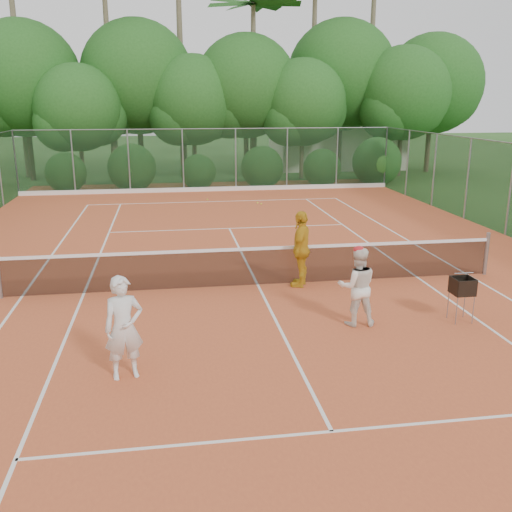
{
  "coord_description": "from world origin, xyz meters",
  "views": [
    {
      "loc": [
        -2.08,
        -13.01,
        4.4
      ],
      "look_at": [
        -0.24,
        -1.2,
        1.1
      ],
      "focal_mm": 40.0,
      "sensor_mm": 36.0,
      "label": 1
    }
  ],
  "objects_px": {
    "player_yellow": "(301,249)",
    "ball_hopper": "(463,287)",
    "player_white": "(124,328)",
    "player_center_grp": "(357,286)"
  },
  "relations": [
    {
      "from": "player_center_grp",
      "to": "ball_hopper",
      "type": "height_order",
      "value": "player_center_grp"
    },
    {
      "from": "player_white",
      "to": "player_yellow",
      "type": "relative_size",
      "value": 0.93
    },
    {
      "from": "player_white",
      "to": "ball_hopper",
      "type": "distance_m",
      "value": 6.73
    },
    {
      "from": "player_white",
      "to": "ball_hopper",
      "type": "relative_size",
      "value": 1.86
    },
    {
      "from": "player_white",
      "to": "player_yellow",
      "type": "distance_m",
      "value": 5.71
    },
    {
      "from": "player_yellow",
      "to": "ball_hopper",
      "type": "relative_size",
      "value": 2.0
    },
    {
      "from": "player_yellow",
      "to": "ball_hopper",
      "type": "xyz_separation_m",
      "value": [
        2.69,
        -2.75,
        -0.19
      ]
    },
    {
      "from": "player_yellow",
      "to": "ball_hopper",
      "type": "distance_m",
      "value": 3.85
    },
    {
      "from": "player_center_grp",
      "to": "player_yellow",
      "type": "xyz_separation_m",
      "value": [
        -0.53,
        2.59,
        0.12
      ]
    },
    {
      "from": "player_center_grp",
      "to": "ball_hopper",
      "type": "distance_m",
      "value": 2.17
    }
  ]
}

